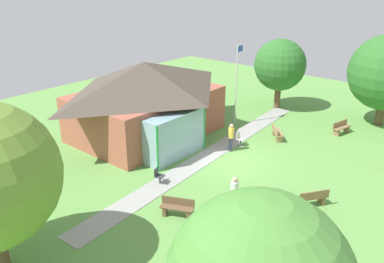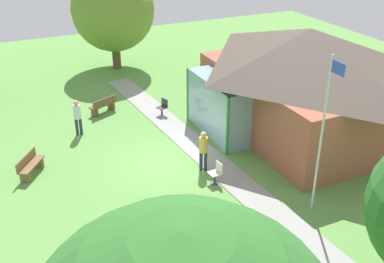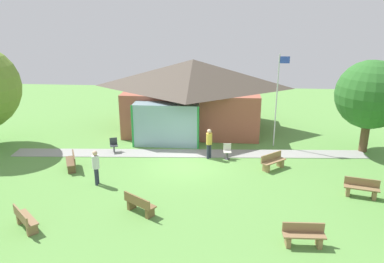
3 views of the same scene
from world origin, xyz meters
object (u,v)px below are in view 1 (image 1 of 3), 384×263
bench_front_left (304,259)px  tree_east_hedge (280,65)px  bench_mid_right (277,133)px  patio_chair_west (159,176)px  visitor_on_path (231,135)px  pavilion (146,98)px  flagpole (237,81)px  bench_front_center (312,198)px  bench_lawn_far_right (341,128)px  bench_mid_left (177,208)px  visitor_strolling_lawn (234,191)px  patio_chair_lawn_spare (240,139)px

bench_front_left → tree_east_hedge: size_ratio=0.26×
bench_mid_right → patio_chair_west: bearing=-51.8°
bench_front_left → visitor_on_path: (6.75, 7.92, 0.62)m
patio_chair_west → pavilion: bearing=-149.4°
pavilion → bench_mid_right: bearing=-54.6°
flagpole → bench_front_center: (-6.58, -8.79, -2.73)m
patio_chair_west → tree_east_hedge: (14.84, 1.42, 3.03)m
bench_lawn_far_right → tree_east_hedge: tree_east_hedge is taller
bench_mid_left → visitor_strolling_lawn: size_ratio=0.89×
bench_mid_right → tree_east_hedge: bearing=167.7°
bench_mid_left → bench_front_center: 6.24m
visitor_strolling_lawn → visitor_on_path: bearing=129.0°
bench_lawn_far_right → patio_chair_lawn_spare: 7.30m
bench_lawn_far_right → bench_front_left: same height
bench_front_left → pavilion: bearing=112.2°
bench_front_center → bench_front_left: bearing=-124.9°
bench_mid_left → patio_chair_lawn_spare: 8.54m
bench_front_left → tree_east_hedge: (15.90, 9.84, 3.05)m
pavilion → visitor_on_path: pavilion is taller
bench_front_center → patio_chair_lawn_spare: (3.65, 6.43, 0.01)m
bench_mid_right → patio_chair_lawn_spare: patio_chair_lawn_spare is taller
bench_mid_left → tree_east_hedge: 17.14m
bench_front_left → patio_chair_west: 8.49m
bench_lawn_far_right → visitor_strolling_lawn: size_ratio=0.90×
bench_mid_left → pavilion: bearing=-61.6°
patio_chair_west → tree_east_hedge: tree_east_hedge is taller
pavilion → patio_chair_west: size_ratio=11.55×
bench_front_left → bench_mid_right: size_ratio=0.98×
patio_chair_west → patio_chair_lawn_spare: bearing=156.0°
bench_lawn_far_right → visitor_on_path: (-7.07, 4.07, 0.62)m
bench_front_left → visitor_strolling_lawn: bearing=113.5°
bench_front_center → visitor_strolling_lawn: 3.72m
flagpole → bench_mid_left: (-11.17, -4.56, -2.73)m
bench_mid_right → bench_front_center: bearing=-0.7°
bench_lawn_far_right → visitor_on_path: size_ratio=0.90×
bench_mid_right → patio_chair_west: size_ratio=1.65×
bench_lawn_far_right → bench_mid_left: (-14.28, 1.91, 0.00)m
pavilion → bench_front_center: bearing=-95.5°
bench_front_left → tree_east_hedge: 18.95m
visitor_strolling_lawn → tree_east_hedge: size_ratio=0.32×
bench_mid_left → visitor_on_path: bearing=-98.7°
bench_lawn_far_right → bench_mid_right: size_ratio=1.10×
visitor_on_path → visitor_strolling_lawn: bearing=165.6°
bench_front_center → bench_mid_right: bearing=75.1°
bench_mid_left → visitor_on_path: 7.55m
bench_mid_left → tree_east_hedge: tree_east_hedge is taller
bench_front_center → bench_mid_right: same height
bench_mid_left → visitor_on_path: (7.21, 2.16, 0.62)m
bench_mid_left → tree_east_hedge: bearing=-101.4°
bench_mid_left → patio_chair_west: bearing=-55.2°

